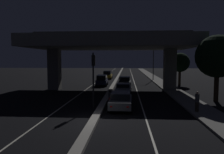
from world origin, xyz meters
TOP-DOWN VIEW (x-y plane):
  - ground_plane at (0.00, 0.00)m, footprint 200.00×200.00m
  - lane_line_left_inner at (-3.67, 35.00)m, footprint 0.12×126.00m
  - lane_line_right_inner at (3.67, 35.00)m, footprint 0.12×126.00m
  - median_divider at (0.00, 35.00)m, footprint 0.59×126.00m
  - sidewalk_right at (8.59, 28.00)m, footprint 2.48×126.00m
  - elevated_overpass at (0.00, 16.37)m, footprint 22.44×12.39m
  - traffic_light_left_of_median at (-0.69, 4.49)m, footprint 0.30×0.49m
  - street_lamp at (7.35, 31.51)m, footprint 2.62×0.32m
  - car_grey_lead at (1.75, 4.28)m, footprint 2.08×4.59m
  - car_silver_second at (1.81, 12.47)m, footprint 2.09×4.30m
  - car_silver_third at (1.89, 20.33)m, footprint 2.07×4.07m
  - car_dark_blue_lead_oncoming at (-1.90, 21.42)m, footprint 1.94×4.01m
  - car_taxi_yellow_second_oncoming at (-2.13, 34.32)m, footprint 2.07×3.95m
  - motorcycle_red_filtering_near at (0.65, 6.04)m, footprint 0.34×1.82m
  - pedestrian_on_sidewalk at (7.89, 3.10)m, footprint 0.34×0.34m
  - roadside_tree_kerbside_near at (11.49, 8.47)m, footprint 4.40×4.40m
  - roadside_tree_kerbside_mid at (11.25, 23.29)m, footprint 3.26×3.26m

SIDE VIEW (x-z plane):
  - ground_plane at x=0.00m, z-range 0.00..0.00m
  - lane_line_left_inner at x=-3.67m, z-range 0.00..0.00m
  - lane_line_right_inner at x=3.67m, z-range 0.00..0.00m
  - sidewalk_right at x=8.59m, z-range 0.00..0.16m
  - median_divider at x=0.00m, z-range 0.00..0.23m
  - motorcycle_red_filtering_near at x=0.65m, z-range -0.10..1.32m
  - car_silver_second at x=1.81m, z-range 0.02..1.39m
  - car_grey_lead at x=1.75m, z-range 0.03..1.53m
  - car_silver_third at x=1.89m, z-range 0.03..1.65m
  - car_taxi_yellow_second_oncoming at x=-2.13m, z-range 0.01..1.83m
  - car_dark_blue_lead_oncoming at x=-1.90m, z-range 0.05..1.84m
  - pedestrian_on_sidewalk at x=7.89m, z-range 0.16..1.78m
  - traffic_light_left_of_median at x=-0.69m, z-range 0.90..5.83m
  - roadside_tree_kerbside_mid at x=11.25m, z-range 1.09..6.59m
  - street_lamp at x=7.35m, z-range 0.75..8.21m
  - roadside_tree_kerbside_near at x=11.49m, z-range 1.21..8.08m
  - elevated_overpass at x=0.00m, z-range 2.29..10.63m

